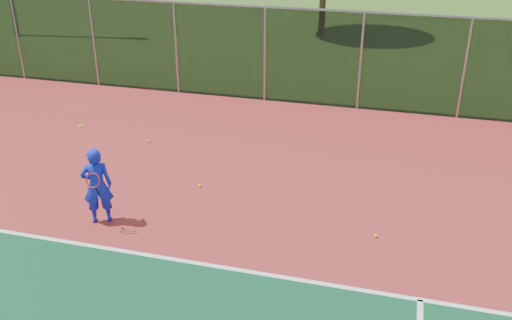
{
  "coord_description": "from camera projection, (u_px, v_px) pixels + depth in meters",
  "views": [
    {
      "loc": [
        1.29,
        -5.11,
        6.35
      ],
      "look_at": [
        -1.41,
        5.0,
        1.3
      ],
      "focal_mm": 40.0,
      "sensor_mm": 36.0,
      "label": 1
    }
  ],
  "objects": [
    {
      "name": "practice_ball_2",
      "position": [
        200.0,
        186.0,
        13.25
      ],
      "size": [
        0.07,
        0.07,
        0.07
      ],
      "primitive_type": "sphere",
      "color": "yellow",
      "rests_on": "court_apron"
    },
    {
      "name": "practice_ball_1",
      "position": [
        149.0,
        141.0,
        15.57
      ],
      "size": [
        0.07,
        0.07,
        0.07
      ],
      "primitive_type": "sphere",
      "color": "yellow",
      "rests_on": "court_apron"
    },
    {
      "name": "practice_ball_4",
      "position": [
        87.0,
        193.0,
        12.93
      ],
      "size": [
        0.07,
        0.07,
        0.07
      ],
      "primitive_type": "sphere",
      "color": "yellow",
      "rests_on": "court_apron"
    },
    {
      "name": "fence_back",
      "position": [
        361.0,
        61.0,
        17.26
      ],
      "size": [
        30.0,
        0.06,
        3.03
      ],
      "color": "black",
      "rests_on": "court_apron"
    },
    {
      "name": "practice_ball_5",
      "position": [
        376.0,
        236.0,
        11.34
      ],
      "size": [
        0.07,
        0.07,
        0.07
      ],
      "primitive_type": "sphere",
      "color": "yellow",
      "rests_on": "court_apron"
    },
    {
      "name": "tennis_player",
      "position": [
        97.0,
        186.0,
        11.56
      ],
      "size": [
        0.72,
        0.73,
        2.1
      ],
      "color": "#1320BA",
      "rests_on": "court_apron"
    },
    {
      "name": "court_apron",
      "position": [
        292.0,
        319.0,
        9.24
      ],
      "size": [
        30.0,
        20.0,
        0.02
      ],
      "primitive_type": "cube",
      "color": "maroon",
      "rests_on": "ground"
    }
  ]
}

